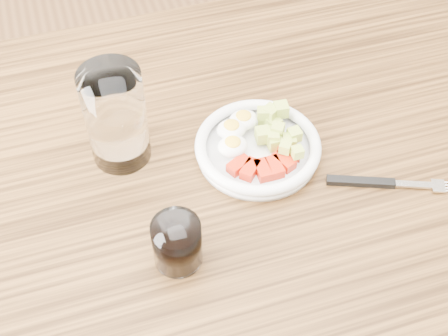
% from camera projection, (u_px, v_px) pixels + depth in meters
% --- Properties ---
extents(dining_table, '(1.50, 0.90, 0.77)m').
position_uv_depth(dining_table, '(232.00, 223.00, 1.01)').
color(dining_table, brown).
rests_on(dining_table, ground).
extents(bowl, '(0.20, 0.20, 0.05)m').
position_uv_depth(bowl, '(257.00, 145.00, 0.96)').
color(bowl, white).
rests_on(bowl, dining_table).
extents(fork, '(0.20, 0.09, 0.01)m').
position_uv_depth(fork, '(380.00, 183.00, 0.93)').
color(fork, black).
rests_on(fork, dining_table).
extents(water_glass, '(0.09, 0.09, 0.16)m').
position_uv_depth(water_glass, '(116.00, 117.00, 0.91)').
color(water_glass, white).
rests_on(water_glass, dining_table).
extents(coffee_glass, '(0.07, 0.07, 0.08)m').
position_uv_depth(coffee_glass, '(177.00, 243.00, 0.82)').
color(coffee_glass, white).
rests_on(coffee_glass, dining_table).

